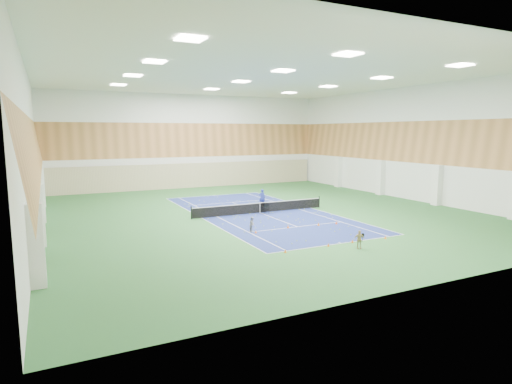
% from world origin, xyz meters
% --- Properties ---
extents(ground, '(40.00, 40.00, 0.00)m').
position_xyz_m(ground, '(0.00, 0.00, 0.00)').
color(ground, '#29612E').
rests_on(ground, ground).
extents(room_shell, '(36.00, 40.00, 12.00)m').
position_xyz_m(room_shell, '(0.00, 0.00, 6.00)').
color(room_shell, white).
rests_on(room_shell, ground).
extents(wood_cladding, '(36.00, 40.00, 8.00)m').
position_xyz_m(wood_cladding, '(0.00, 0.00, 8.00)').
color(wood_cladding, '#BB7D45').
rests_on(wood_cladding, room_shell).
extents(ceiling_light_grid, '(21.40, 25.40, 0.06)m').
position_xyz_m(ceiling_light_grid, '(0.00, 0.00, 11.92)').
color(ceiling_light_grid, white).
rests_on(ceiling_light_grid, room_shell).
extents(court_surface, '(10.97, 23.77, 0.01)m').
position_xyz_m(court_surface, '(0.00, 0.00, 0.01)').
color(court_surface, navy).
rests_on(court_surface, ground).
extents(tennis_balls_scatter, '(10.57, 22.77, 0.07)m').
position_xyz_m(tennis_balls_scatter, '(0.00, 0.00, 0.05)').
color(tennis_balls_scatter, '#ADCC22').
rests_on(tennis_balls_scatter, ground).
extents(tennis_net, '(12.80, 0.10, 1.10)m').
position_xyz_m(tennis_net, '(0.00, 0.00, 0.55)').
color(tennis_net, black).
rests_on(tennis_net, ground).
extents(back_curtain, '(35.40, 0.16, 3.20)m').
position_xyz_m(back_curtain, '(0.00, 19.75, 1.60)').
color(back_curtain, '#C6B793').
rests_on(back_curtain, ground).
extents(door_left_a, '(0.08, 1.80, 2.20)m').
position_xyz_m(door_left_a, '(-17.92, -8.00, 1.10)').
color(door_left_a, '#593319').
rests_on(door_left_a, ground).
extents(door_left_b, '(0.08, 1.80, 2.20)m').
position_xyz_m(door_left_b, '(-17.92, 0.00, 1.10)').
color(door_left_b, '#593319').
rests_on(door_left_b, ground).
extents(coach, '(0.70, 0.54, 1.71)m').
position_xyz_m(coach, '(1.72, 2.98, 0.85)').
color(coach, navy).
rests_on(coach, ground).
extents(child_court, '(0.69, 0.68, 1.12)m').
position_xyz_m(child_court, '(-3.79, -6.34, 0.56)').
color(child_court, gray).
rests_on(child_court, ground).
extents(child_apron, '(0.75, 0.50, 1.18)m').
position_xyz_m(child_apron, '(0.22, -13.37, 0.59)').
color(child_apron, tan).
rests_on(child_apron, ground).
extents(ball_cart, '(0.59, 0.59, 0.97)m').
position_xyz_m(ball_cart, '(0.23, -0.60, 0.48)').
color(ball_cart, black).
rests_on(ball_cart, ground).
extents(cone_svc_a, '(0.19, 0.19, 0.20)m').
position_xyz_m(cone_svc_a, '(-3.75, -6.83, 0.10)').
color(cone_svc_a, orange).
rests_on(cone_svc_a, ground).
extents(cone_svc_b, '(0.21, 0.21, 0.23)m').
position_xyz_m(cone_svc_b, '(-0.84, -6.44, 0.11)').
color(cone_svc_b, '#FF670D').
rests_on(cone_svc_b, ground).
extents(cone_svc_c, '(0.22, 0.22, 0.24)m').
position_xyz_m(cone_svc_c, '(1.72, -6.76, 0.12)').
color(cone_svc_c, orange).
rests_on(cone_svc_c, ground).
extents(cone_svc_d, '(0.21, 0.21, 0.23)m').
position_xyz_m(cone_svc_d, '(3.32, -6.89, 0.11)').
color(cone_svc_d, '#ED420C').
rests_on(cone_svc_d, ground).
extents(cone_base_a, '(0.18, 0.18, 0.20)m').
position_xyz_m(cone_base_a, '(-4.35, -12.12, 0.10)').
color(cone_base_a, orange).
rests_on(cone_base_a, ground).
extents(cone_base_b, '(0.18, 0.18, 0.20)m').
position_xyz_m(cone_base_b, '(-1.17, -12.08, 0.10)').
color(cone_base_b, orange).
rests_on(cone_base_b, ground).
extents(cone_base_c, '(0.19, 0.19, 0.21)m').
position_xyz_m(cone_base_c, '(0.78, -12.05, 0.11)').
color(cone_base_c, orange).
rests_on(cone_base_c, ground).
extents(cone_base_d, '(0.19, 0.19, 0.21)m').
position_xyz_m(cone_base_d, '(3.47, -12.19, 0.10)').
color(cone_base_d, orange).
rests_on(cone_base_d, ground).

